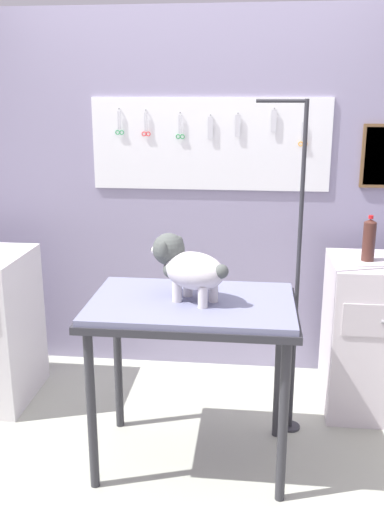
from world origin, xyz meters
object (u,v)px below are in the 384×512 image
grooming_table (192,318)px  dog (187,266)px  soda_bottle (369,240)px  grooming_arm (296,286)px

grooming_table → dog: bearing=162.8°
grooming_table → soda_bottle: (0.91, 0.64, 0.25)m
grooming_table → grooming_arm: (0.50, 0.34, 0.06)m
grooming_table → grooming_arm: size_ratio=0.56×
dog → grooming_table: bearing=-17.2°
grooming_table → grooming_arm: bearing=33.9°
grooming_arm → dog: 0.65m
grooming_arm → soda_bottle: bearing=35.9°
grooming_table → soda_bottle: bearing=34.8°
soda_bottle → grooming_arm: bearing=-144.1°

